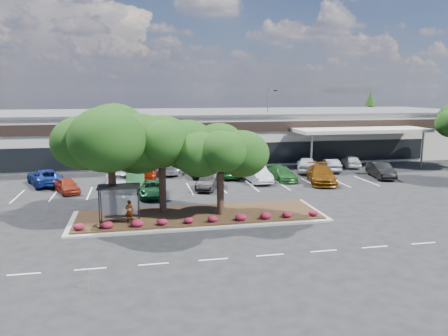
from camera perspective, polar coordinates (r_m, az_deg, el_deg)
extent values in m
plane|color=black|center=(28.28, 2.00, -8.52)|extent=(160.00, 160.00, 0.00)
cube|color=beige|center=(60.68, -5.51, 4.33)|extent=(80.00, 20.00, 6.00)
cube|color=#4B4B4D|center=(60.45, -5.56, 7.25)|extent=(80.40, 20.40, 0.30)
cube|color=black|center=(50.58, -4.34, 5.25)|extent=(80.00, 0.25, 1.20)
cube|color=black|center=(50.94, -4.29, 1.66)|extent=(60.00, 0.18, 2.60)
cube|color=#AE1C0C|center=(50.11, -11.17, 5.05)|extent=(6.00, 0.12, 1.00)
cube|color=beige|center=(54.54, 17.43, 4.75)|extent=(16.00, 5.00, 0.40)
cylinder|color=slate|center=(49.96, 11.34, 1.91)|extent=(0.24, 0.24, 4.20)
cylinder|color=slate|center=(56.85, 24.48, 2.17)|extent=(0.24, 0.24, 4.20)
cube|color=gray|center=(31.65, -3.25, -6.36)|extent=(18.00, 6.00, 0.15)
cube|color=#412A19|center=(31.61, -3.25, -6.14)|extent=(17.20, 5.20, 0.12)
cube|color=silver|center=(24.49, -24.68, -12.47)|extent=(1.60, 0.12, 0.01)
cube|color=silver|center=(23.95, -17.03, -12.48)|extent=(1.60, 0.12, 0.01)
cube|color=silver|center=(23.83, -9.18, -12.27)|extent=(1.60, 0.12, 0.01)
cube|color=silver|center=(24.14, -1.40, -11.84)|extent=(1.60, 0.12, 0.01)
cube|color=silver|center=(24.86, 6.02, -11.23)|extent=(1.60, 0.12, 0.01)
cube|color=silver|center=(25.95, 12.89, -10.50)|extent=(1.60, 0.12, 0.01)
cube|color=silver|center=(27.38, 19.09, -9.71)|extent=(1.60, 0.12, 0.01)
cube|color=silver|center=(29.09, 24.60, -8.91)|extent=(1.60, 0.12, 0.01)
cube|color=silver|center=(41.83, -25.37, -3.36)|extent=(0.12, 5.00, 0.01)
cube|color=silver|center=(41.20, -21.31, -3.27)|extent=(0.12, 5.00, 0.01)
cube|color=silver|center=(40.78, -17.15, -3.15)|extent=(0.12, 5.00, 0.01)
cube|color=silver|center=(40.58, -12.93, -3.02)|extent=(0.12, 5.00, 0.01)
cube|color=silver|center=(40.61, -8.69, -2.87)|extent=(0.12, 5.00, 0.01)
cube|color=silver|center=(40.85, -4.48, -2.71)|extent=(0.12, 5.00, 0.01)
cube|color=silver|center=(41.31, -0.35, -2.53)|extent=(0.12, 5.00, 0.01)
cube|color=silver|center=(41.98, 3.67, -2.35)|extent=(0.12, 5.00, 0.01)
cube|color=silver|center=(42.85, 7.55, -2.16)|extent=(0.12, 5.00, 0.01)
cube|color=silver|center=(43.91, 11.26, -1.97)|extent=(0.12, 5.00, 0.01)
cube|color=silver|center=(45.14, 14.78, -1.79)|extent=(0.12, 5.00, 0.01)
cube|color=silver|center=(46.54, 18.09, -1.60)|extent=(0.12, 5.00, 0.01)
cylinder|color=black|center=(30.54, -15.80, -4.54)|extent=(0.08, 0.08, 2.50)
cylinder|color=black|center=(30.44, -11.09, -4.39)|extent=(0.08, 0.08, 2.50)
cylinder|color=black|center=(29.29, -15.98, -5.18)|extent=(0.08, 0.08, 2.50)
cylinder|color=black|center=(29.18, -11.06, -5.02)|extent=(0.08, 0.08, 2.50)
cube|color=black|center=(29.54, -13.59, -2.36)|extent=(2.75, 1.55, 0.10)
cube|color=silver|center=(30.44, -13.46, -4.25)|extent=(2.30, 0.03, 2.00)
cube|color=black|center=(30.29, -13.41, -6.13)|extent=(2.00, 0.35, 0.06)
cone|color=#13370F|center=(80.95, 18.48, 6.35)|extent=(3.96, 3.96, 9.00)
imported|color=#594C47|center=(30.12, -12.25, -5.54)|extent=(0.59, 0.41, 1.54)
cube|color=gray|center=(57.27, 5.64, 1.16)|extent=(0.50, 0.50, 0.40)
cylinder|color=slate|center=(56.75, 5.72, 5.78)|extent=(0.14, 0.14, 8.85)
cube|color=slate|center=(56.72, 6.24, 10.09)|extent=(0.91, 0.25, 0.14)
cube|color=black|center=(56.86, 6.73, 10.01)|extent=(0.46, 0.31, 0.18)
cube|color=#A47E56|center=(21.45, -17.32, -13.74)|extent=(0.03, 0.03, 1.04)
cube|color=#FF439D|center=(21.28, -17.24, -12.66)|extent=(0.02, 0.14, 0.18)
imported|color=maroon|center=(41.46, -19.82, -2.16)|extent=(2.94, 4.20, 1.33)
imported|color=white|center=(41.66, -13.55, -1.70)|extent=(2.73, 5.37, 1.45)
imported|color=#1A4722|center=(41.10, -11.46, -1.72)|extent=(1.70, 4.65, 1.52)
imported|color=#164926|center=(38.20, -9.27, -2.70)|extent=(2.48, 4.89, 1.33)
imported|color=black|center=(40.39, -1.96, -1.80)|extent=(3.17, 4.55, 1.42)
imported|color=silver|center=(43.76, 4.24, -0.72)|extent=(2.22, 5.26, 1.69)
imported|color=#1F5721|center=(44.92, 7.55, -0.71)|extent=(2.31, 4.88, 1.37)
imported|color=#6E3D0B|center=(44.11, 12.60, -0.84)|extent=(3.82, 6.30, 1.71)
imported|color=black|center=(48.56, 19.81, -0.28)|extent=(2.57, 5.08, 1.60)
imported|color=navy|center=(45.63, -22.35, -1.11)|extent=(4.45, 6.11, 1.54)
imported|color=#9B1E08|center=(46.16, -10.21, -0.35)|extent=(2.57, 5.64, 1.60)
imported|color=#A1A8AC|center=(48.33, -6.87, 0.15)|extent=(3.23, 5.53, 1.51)
imported|color=black|center=(46.50, -3.17, -0.26)|extent=(2.69, 5.19, 1.40)
imported|color=#185021|center=(45.93, 0.73, -0.21)|extent=(2.37, 4.99, 1.65)
imported|color=#59575F|center=(49.57, 1.32, 0.42)|extent=(1.93, 4.30, 1.43)
imported|color=silver|center=(49.66, 10.73, 0.43)|extent=(3.66, 5.44, 1.72)
imported|color=slate|center=(50.78, 13.69, 0.38)|extent=(2.34, 4.62, 1.45)
imported|color=white|center=(54.31, 16.24, 0.87)|extent=(2.66, 4.51, 1.44)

